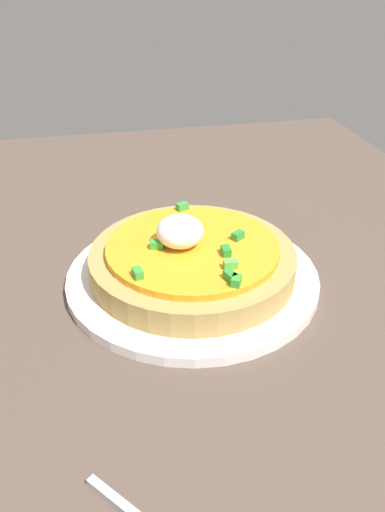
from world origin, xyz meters
TOP-DOWN VIEW (x-y plane):
  - dining_table at (0.00, 0.00)cm, footprint 92.92×69.32cm
  - plate at (4.17, -4.75)cm, footprint 25.89×25.89cm
  - pizza at (4.17, -4.81)cm, footprint 20.90×20.90cm

SIDE VIEW (x-z plane):
  - dining_table at x=0.00cm, z-range 0.00..2.59cm
  - plate at x=4.17cm, z-range 2.59..3.63cm
  - pizza at x=4.17cm, z-range 2.14..8.61cm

